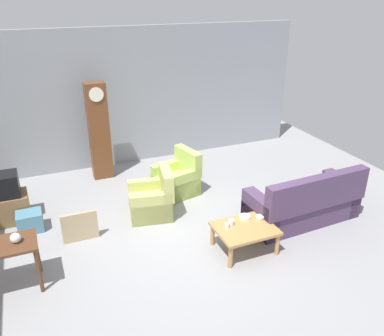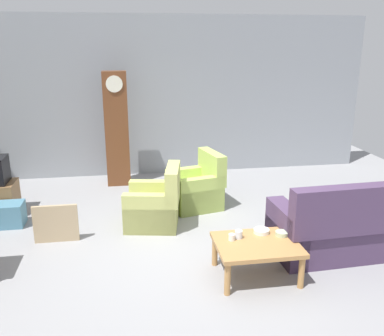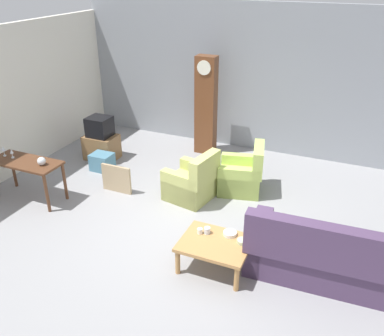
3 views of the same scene
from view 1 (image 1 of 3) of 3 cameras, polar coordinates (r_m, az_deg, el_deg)
ground_plane at (r=7.07m, az=0.05°, el=-9.38°), size 10.40×10.40×0.00m
garage_door_wall at (r=9.58m, az=-8.40°, el=10.15°), size 8.40×0.16×3.20m
couch_floral at (r=7.51m, az=15.93°, el=-5.04°), size 2.14×0.97×1.04m
armchair_olive_near at (r=7.48m, az=-5.71°, el=-4.68°), size 0.92×0.89×0.92m
armchair_olive_far at (r=8.23m, az=-2.10°, el=-1.69°), size 0.94×0.92×0.92m
coffee_table_wood at (r=6.53m, az=7.66°, el=-8.94°), size 0.96×0.76×0.43m
grandfather_clock at (r=8.89m, az=-13.32°, el=5.15°), size 0.44×0.30×2.17m
tv_stand_cabinet at (r=8.01m, az=-24.91°, el=-5.30°), size 0.68×0.52×0.53m
tv_crt at (r=7.80m, az=-25.52°, el=-2.25°), size 0.48×0.44×0.42m
framed_picture_leaning at (r=7.01m, az=-15.91°, el=-8.20°), size 0.60×0.05×0.53m
storage_box_blue at (r=7.62m, az=-22.40°, el=-7.17°), size 0.43×0.36×0.35m
glass_dome_cloche at (r=6.01m, az=-24.20°, el=-9.21°), size 0.15×0.15×0.15m
cup_white_porcelain at (r=6.43m, az=5.11°, el=-8.28°), size 0.08×0.08×0.08m
cup_blue_rimmed at (r=6.50m, az=5.69°, el=-7.84°), size 0.09×0.09×0.10m
bowl_white_stacked at (r=6.71m, az=7.69°, el=-7.04°), size 0.19×0.19×0.05m
bowl_shallow_green at (r=6.73m, az=9.76°, el=-7.07°), size 0.16×0.16×0.05m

